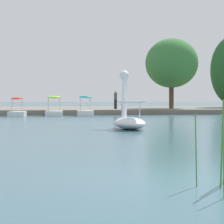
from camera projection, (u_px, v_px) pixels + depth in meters
name	position (u px, v px, depth m)	size (l,w,h in m)	color
ground_plane	(192.00, 181.00, 6.89)	(483.83, 483.83, 0.00)	#385966
shore_bank_far	(74.00, 110.00, 45.55)	(145.24, 19.83, 0.46)	#6B665B
swan_boat	(129.00, 118.00, 19.01)	(1.59, 2.74, 2.78)	white
pedal_boat_teal	(85.00, 111.00, 34.26)	(1.41, 2.25, 1.70)	white
pedal_boat_lime	(54.00, 111.00, 34.11)	(1.48, 2.42, 1.67)	white
pedal_boat_red	(17.00, 111.00, 33.43)	(1.37, 2.35, 1.58)	white
tree_broadleaf_behind_dock	(172.00, 63.00, 42.58)	(7.50, 7.59, 7.31)	#4C3823
person_on_path	(116.00, 100.00, 39.43)	(0.31, 0.32, 1.77)	black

